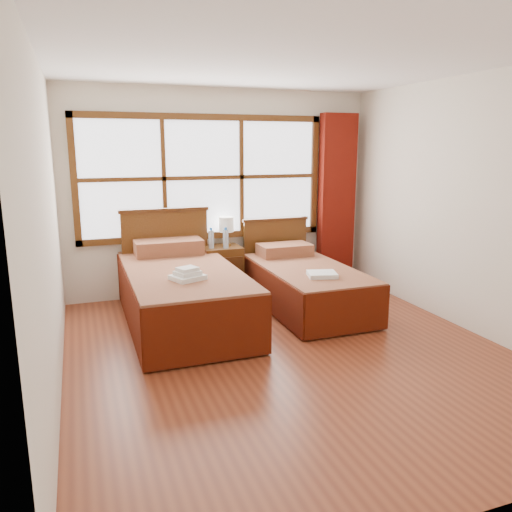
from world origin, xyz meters
name	(u,v)px	position (x,y,z in m)	size (l,w,h in m)	color
floor	(290,353)	(0.00, 0.00, 0.00)	(4.50, 4.50, 0.00)	brown
ceiling	(295,58)	(0.00, 0.00, 2.60)	(4.50, 4.50, 0.00)	white
wall_back	(222,193)	(0.00, 2.25, 1.30)	(4.00, 4.00, 0.00)	silver
wall_left	(47,227)	(-2.00, 0.00, 1.30)	(4.50, 4.50, 0.00)	silver
wall_right	(473,206)	(2.00, 0.00, 1.30)	(4.50, 4.50, 0.00)	silver
window	(203,178)	(-0.25, 2.21, 1.50)	(3.16, 0.06, 1.56)	white
curtain	(336,199)	(1.60, 2.11, 1.17)	(0.50, 0.16, 2.30)	maroon
bed_left	(181,291)	(-0.77, 1.20, 0.35)	(1.17, 2.27, 1.14)	#44230E
bed_right	(304,284)	(0.70, 1.20, 0.29)	(0.98, 2.00, 0.95)	#44230E
nightstand	(222,271)	(-0.09, 1.99, 0.32)	(0.48, 0.47, 0.64)	#532F12
towels_left	(188,275)	(-0.81, 0.68, 0.66)	(0.37, 0.35, 0.12)	white
towels_right	(322,274)	(0.67, 0.68, 0.53)	(0.36, 0.34, 0.05)	white
lamp	(226,225)	(-0.01, 2.05, 0.90)	(0.19, 0.19, 0.37)	#B6813A
bottle_near	(211,239)	(-0.24, 1.94, 0.76)	(0.07, 0.07, 0.26)	#A4BCD3
bottle_far	(226,239)	(-0.06, 1.88, 0.76)	(0.07, 0.07, 0.26)	#A4BCD3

